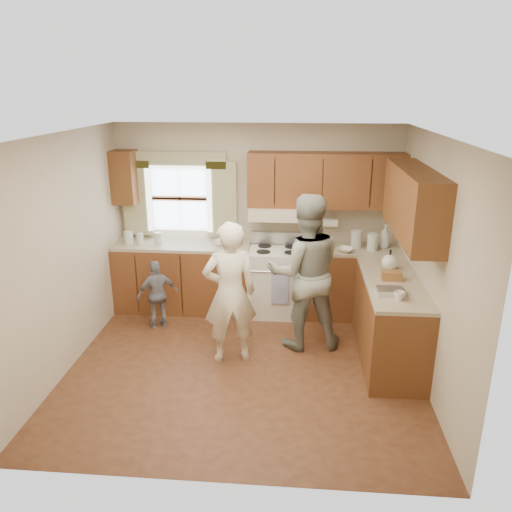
# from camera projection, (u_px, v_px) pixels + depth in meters

# --- Properties ---
(room) EXTENTS (3.80, 3.80, 3.80)m
(room) POSITION_uv_depth(u_px,v_px,m) (243.00, 259.00, 5.14)
(room) COLOR #492416
(room) RESTS_ON ground
(kitchen_fixtures) EXTENTS (3.80, 2.25, 2.15)m
(kitchen_fixtures) POSITION_uv_depth(u_px,v_px,m) (301.00, 263.00, 6.24)
(kitchen_fixtures) COLOR #3F1F0D
(kitchen_fixtures) RESTS_ON ground
(stove) EXTENTS (0.76, 0.67, 1.07)m
(stove) POSITION_uv_depth(u_px,v_px,m) (277.00, 280.00, 6.72)
(stove) COLOR silver
(stove) RESTS_ON ground
(woman_left) EXTENTS (0.67, 0.54, 1.61)m
(woman_left) POSITION_uv_depth(u_px,v_px,m) (230.00, 293.00, 5.42)
(woman_left) COLOR white
(woman_left) RESTS_ON ground
(woman_right) EXTENTS (0.99, 0.83, 1.83)m
(woman_right) POSITION_uv_depth(u_px,v_px,m) (305.00, 272.00, 5.71)
(woman_right) COLOR #23392E
(woman_right) RESTS_ON ground
(child) EXTENTS (0.56, 0.45, 0.90)m
(child) POSITION_uv_depth(u_px,v_px,m) (158.00, 294.00, 6.30)
(child) COLOR gray
(child) RESTS_ON ground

